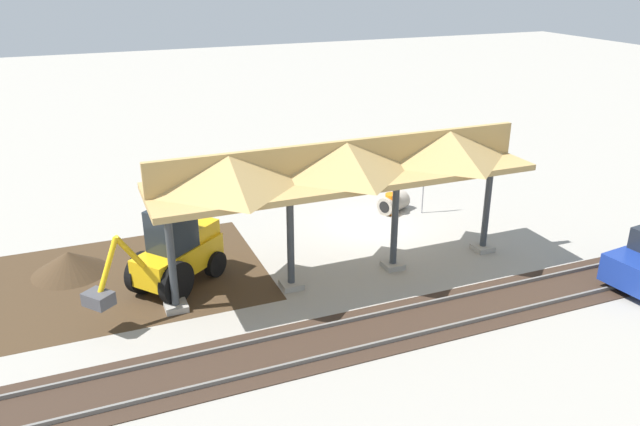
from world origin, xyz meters
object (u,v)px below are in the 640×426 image
(backhoe, at_px, (175,252))
(concrete_pipe, at_px, (394,203))
(traffic_barrel, at_px, (391,204))
(stop_sign, at_px, (424,172))

(backhoe, bearing_deg, concrete_pipe, -161.85)
(concrete_pipe, xyz_separation_m, traffic_barrel, (0.20, 0.18, 0.05))
(backhoe, height_order, concrete_pipe, backhoe)
(stop_sign, xyz_separation_m, concrete_pipe, (1.06, -0.63, -1.48))
(concrete_pipe, bearing_deg, stop_sign, 149.29)
(concrete_pipe, distance_m, traffic_barrel, 0.28)
(stop_sign, bearing_deg, traffic_barrel, -19.60)
(stop_sign, xyz_separation_m, traffic_barrel, (1.27, -0.45, -1.42))
(concrete_pipe, bearing_deg, traffic_barrel, 41.68)
(stop_sign, height_order, concrete_pipe, stop_sign)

